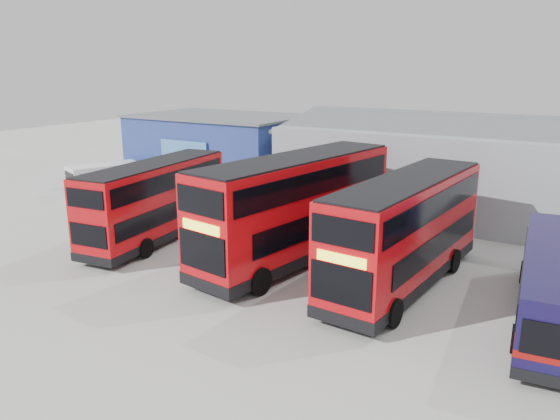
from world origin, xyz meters
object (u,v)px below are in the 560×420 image
at_px(panel_van, 104,177).
at_px(single_decker_blue, 557,287).
at_px(office_block, 221,150).
at_px(double_decker_right, 405,233).
at_px(maintenance_shed, 551,175).
at_px(double_decker_left, 156,202).
at_px(double_decker_centre, 296,210).

bearing_deg(panel_van, single_decker_blue, 10.49).
bearing_deg(office_block, double_decker_right, -33.15).
relative_size(maintenance_shed, panel_van, 6.08).
bearing_deg(double_decker_right, double_decker_left, -172.38).
height_order(office_block, double_decker_right, office_block).
relative_size(office_block, double_decker_right, 1.16).
relative_size(double_decker_centre, panel_van, 2.32).
height_order(office_block, panel_van, office_block).
distance_m(single_decker_blue, panel_van, 29.23).
distance_m(double_decker_centre, single_decker_blue, 10.79).
distance_m(office_block, maintenance_shed, 22.09).
bearing_deg(double_decker_left, office_block, -73.22).
xyz_separation_m(double_decker_left, panel_van, (-10.49, 5.86, -0.85)).
relative_size(double_decker_right, panel_van, 2.12).
relative_size(double_decker_centre, double_decker_right, 1.09).
bearing_deg(single_decker_blue, double_decker_left, -4.96).
relative_size(double_decker_right, single_decker_blue, 1.06).
distance_m(double_decker_left, double_decker_right, 12.65).
relative_size(double_decker_left, panel_van, 1.93).
bearing_deg(maintenance_shed, double_decker_centre, -123.28).
height_order(maintenance_shed, single_decker_blue, maintenance_shed).
bearing_deg(office_block, maintenance_shed, 5.21).
height_order(single_decker_blue, panel_van, single_decker_blue).
bearing_deg(panel_van, double_decker_centre, 6.52).
height_order(office_block, maintenance_shed, maintenance_shed).
relative_size(office_block, maintenance_shed, 0.40).
relative_size(maintenance_shed, double_decker_centre, 2.63).
bearing_deg(double_decker_left, double_decker_centre, -178.91).
bearing_deg(panel_van, office_block, 75.63).
xyz_separation_m(double_decker_left, double_decker_right, (12.62, 0.80, 0.21)).
height_order(double_decker_centre, single_decker_blue, double_decker_centre).
bearing_deg(double_decker_right, office_block, 150.83).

